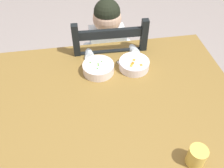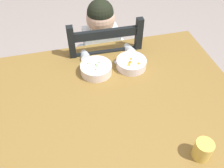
# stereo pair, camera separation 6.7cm
# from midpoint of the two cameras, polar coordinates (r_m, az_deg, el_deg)

# --- Properties ---
(dining_table) EXTENTS (1.30, 0.94, 0.71)m
(dining_table) POSITION_cam_midpoint_polar(r_m,az_deg,el_deg) (1.22, -0.13, -7.32)
(dining_table) COLOR olive
(dining_table) RESTS_ON ground
(dining_chair) EXTENTS (0.43, 0.43, 0.91)m
(dining_chair) POSITION_cam_midpoint_polar(r_m,az_deg,el_deg) (1.71, 0.22, 3.12)
(dining_chair) COLOR black
(dining_chair) RESTS_ON ground
(child_figure) EXTENTS (0.32, 0.31, 0.96)m
(child_figure) POSITION_cam_midpoint_polar(r_m,az_deg,el_deg) (1.58, 0.33, 7.97)
(child_figure) COLOR silver
(child_figure) RESTS_ON ground
(bowl_of_peas) EXTENTS (0.16, 0.16, 0.05)m
(bowl_of_peas) POSITION_cam_midpoint_polar(r_m,az_deg,el_deg) (1.28, -1.77, 3.73)
(bowl_of_peas) COLOR white
(bowl_of_peas) RESTS_ON dining_table
(bowl_of_carrots) EXTENTS (0.16, 0.16, 0.05)m
(bowl_of_carrots) POSITION_cam_midpoint_polar(r_m,az_deg,el_deg) (1.31, 6.64, 4.54)
(bowl_of_carrots) COLOR white
(bowl_of_carrots) RESTS_ON dining_table
(spoon) EXTENTS (0.10, 0.12, 0.01)m
(spoon) POSITION_cam_midpoint_polar(r_m,az_deg,el_deg) (1.34, 4.13, 4.49)
(spoon) COLOR silver
(spoon) RESTS_ON dining_table
(drinking_cup) EXTENTS (0.07, 0.07, 0.08)m
(drinking_cup) POSITION_cam_midpoint_polar(r_m,az_deg,el_deg) (1.00, 21.00, -15.50)
(drinking_cup) COLOR #E7C04D
(drinking_cup) RESTS_ON dining_table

